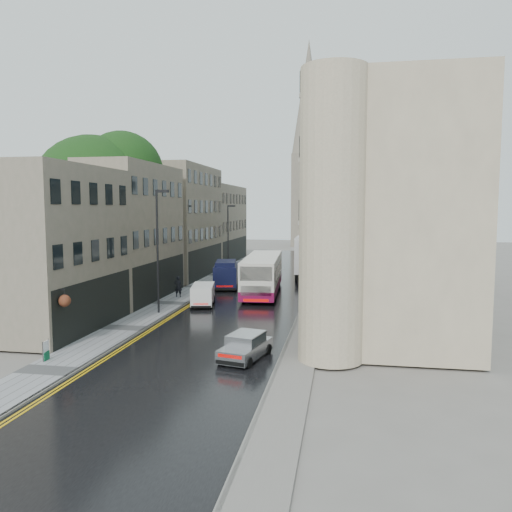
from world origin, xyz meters
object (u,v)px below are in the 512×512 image
(white_lorry, at_px, (296,260))
(cream_bus, at_px, (244,280))
(tree_near, at_px, (94,216))
(pedestrian, at_px, (178,286))
(white_van, at_px, (192,298))
(estate_sign, at_px, (46,351))
(navy_van, at_px, (214,276))
(lamp_post_far, at_px, (228,240))
(tree_far, at_px, (156,221))
(silver_hatchback, at_px, (221,351))
(lamp_post_near, at_px, (158,252))

(white_lorry, bearing_deg, cream_bus, -108.52)
(tree_near, relative_size, pedestrian, 7.81)
(white_van, relative_size, estate_sign, 3.90)
(navy_van, relative_size, lamp_post_far, 0.69)
(tree_near, bearing_deg, navy_van, 34.06)
(tree_far, bearing_deg, estate_sign, -79.41)
(silver_hatchback, bearing_deg, tree_far, 129.80)
(cream_bus, distance_m, white_van, 5.34)
(white_lorry, distance_m, estate_sign, 30.66)
(tree_near, height_order, navy_van, tree_near)
(tree_far, relative_size, white_lorry, 1.44)
(white_lorry, bearing_deg, tree_near, -141.53)
(tree_far, relative_size, white_van, 3.37)
(lamp_post_far, bearing_deg, cream_bus, -93.61)
(white_lorry, bearing_deg, lamp_post_far, 154.13)
(pedestrian, bearing_deg, lamp_post_near, 92.09)
(white_lorry, bearing_deg, lamp_post_near, -117.08)
(navy_van, xyz_separation_m, lamp_post_far, (-1.22, 10.81, 2.61))
(cream_bus, distance_m, silver_hatchback, 17.06)
(white_van, bearing_deg, cream_bus, 42.57)
(lamp_post_far, distance_m, estate_sign, 32.84)
(cream_bus, xyz_separation_m, navy_van, (-3.48, 3.80, -0.32))
(lamp_post_near, bearing_deg, tree_far, 116.78)
(white_van, height_order, estate_sign, white_van)
(tree_far, distance_m, cream_bus, 16.73)
(silver_hatchback, xyz_separation_m, estate_sign, (-8.57, -1.14, -0.10))
(navy_van, bearing_deg, estate_sign, -107.96)
(white_lorry, height_order, silver_hatchback, white_lorry)
(tree_far, distance_m, white_lorry, 15.56)
(tree_far, bearing_deg, cream_bus, -43.18)
(silver_hatchback, xyz_separation_m, navy_van, (-5.74, 20.68, 0.68))
(tree_near, height_order, silver_hatchback, tree_near)
(lamp_post_far, bearing_deg, silver_hatchback, -98.99)
(tree_near, distance_m, white_van, 11.03)
(tree_far, relative_size, lamp_post_far, 1.62)
(white_lorry, relative_size, pedestrian, 4.87)
(lamp_post_near, bearing_deg, silver_hatchback, -50.14)
(tree_far, distance_m, lamp_post_far, 8.22)
(white_lorry, distance_m, white_van, 16.65)
(lamp_post_near, height_order, lamp_post_far, lamp_post_near)
(lamp_post_near, bearing_deg, white_van, 55.77)
(cream_bus, bearing_deg, lamp_post_far, 103.58)
(tree_near, distance_m, cream_bus, 13.29)
(white_van, bearing_deg, pedestrian, 109.85)
(lamp_post_far, bearing_deg, tree_far, -174.40)
(cream_bus, bearing_deg, tree_far, 132.56)
(navy_van, relative_size, lamp_post_near, 0.61)
(estate_sign, bearing_deg, lamp_post_far, 81.95)
(estate_sign, bearing_deg, white_van, 71.76)
(tree_far, height_order, estate_sign, tree_far)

